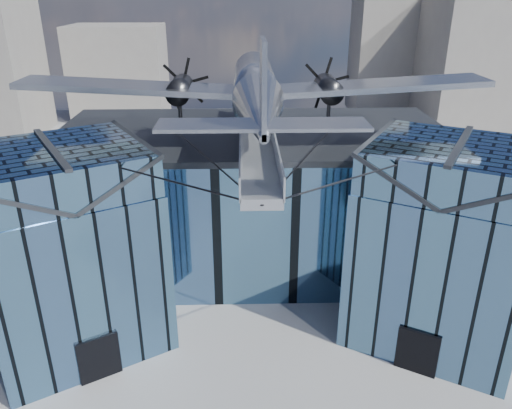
{
  "coord_description": "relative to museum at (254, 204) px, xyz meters",
  "views": [
    {
      "loc": [
        -0.77,
        -25.58,
        19.27
      ],
      "look_at": [
        0.0,
        2.0,
        7.2
      ],
      "focal_mm": 35.0,
      "sensor_mm": 36.0,
      "label": 1
    }
  ],
  "objects": [
    {
      "name": "museum",
      "position": [
        0.0,
        0.0,
        0.0
      ],
      "size": [
        32.88,
        24.5,
        17.6
      ],
      "color": "#476D90",
      "rests_on": "ground"
    },
    {
      "name": "ground_plane",
      "position": [
        -0.0,
        -5.82,
        -5.54
      ],
      "size": [
        120.0,
        120.0,
        0.0
      ],
      "primitive_type": "plane",
      "color": "gray"
    },
    {
      "name": "bg_towers",
      "position": [
        1.45,
        44.67,
        4.47
      ],
      "size": [
        77.0,
        24.5,
        26.0
      ],
      "color": "gray",
      "rests_on": "ground"
    }
  ]
}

